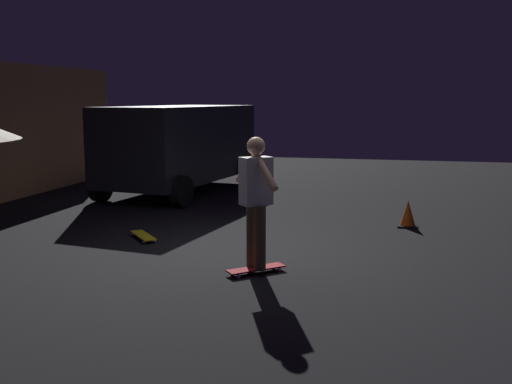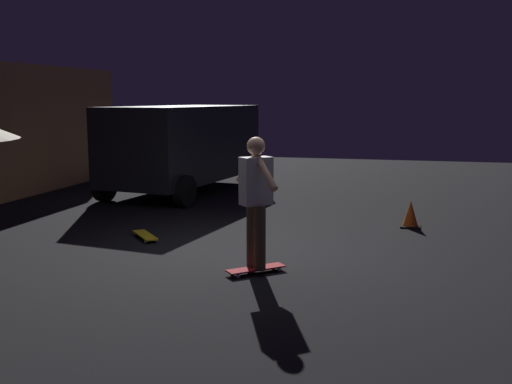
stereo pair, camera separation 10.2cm
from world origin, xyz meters
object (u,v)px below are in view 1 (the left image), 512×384
skateboard_spare (143,236)px  skater (256,193)px  skateboard_ridden (256,269)px  traffic_cone (408,215)px  parked_van (180,144)px

skateboard_spare → skater: (-1.40, -2.17, 0.98)m
skateboard_ridden → traffic_cone: 3.86m
skateboard_ridden → traffic_cone: traffic_cone is taller
skater → traffic_cone: 3.94m
skater → traffic_cone: skater is taller
skateboard_ridden → traffic_cone: (3.34, -1.91, 0.16)m
skateboard_ridden → traffic_cone: bearing=-29.8°
skateboard_spare → skater: size_ratio=0.43×
parked_van → skateboard_ridden: bearing=-151.6°
traffic_cone → skater: bearing=150.2°
skateboard_spare → traffic_cone: traffic_cone is taller
skateboard_spare → traffic_cone: 4.53m
parked_van → traffic_cone: (-2.71, -5.19, -0.95)m
skater → traffic_cone: (3.34, -1.91, -0.83)m
skater → traffic_cone: bearing=-29.8°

